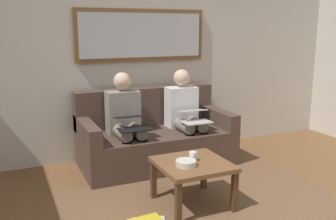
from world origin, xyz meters
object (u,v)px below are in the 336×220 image
at_px(coffee_table, 193,168).
at_px(cup, 193,156).
at_px(person_left, 185,113).
at_px(person_right, 126,119).
at_px(framed_mirror, 142,35).
at_px(laptop_black, 132,122).
at_px(laptop_silver, 194,116).
at_px(bowl, 186,163).
at_px(couch, 154,138).

relative_size(coffee_table, cup, 7.14).
distance_m(person_left, person_right, 0.77).
bearing_deg(framed_mirror, person_left, 129.98).
bearing_deg(coffee_table, laptop_black, -72.81).
relative_size(laptop_silver, laptop_black, 0.98).
distance_m(framed_mirror, coffee_table, 2.00).
height_order(laptop_silver, person_right, person_right).
distance_m(bowl, person_right, 1.23).
xyz_separation_m(person_right, laptop_black, (0.00, 0.25, 0.02)).
relative_size(framed_mirror, cup, 18.84).
relative_size(couch, person_right, 1.59).
xyz_separation_m(couch, laptop_black, (0.38, 0.32, 0.32)).
bearing_deg(framed_mirror, laptop_silver, 118.48).
relative_size(couch, bowl, 9.62).
bearing_deg(bowl, person_right, -81.44).
bearing_deg(cup, laptop_silver, -118.50).
distance_m(coffee_table, person_right, 1.21).
height_order(couch, laptop_silver, couch).
bearing_deg(framed_mirror, bowl, 83.05).
relative_size(coffee_table, person_left, 0.56).
height_order(framed_mirror, laptop_silver, framed_mirror).
xyz_separation_m(framed_mirror, laptop_black, (0.38, 0.71, -0.92)).
distance_m(coffee_table, cup, 0.11).
height_order(framed_mirror, person_left, framed_mirror).
bearing_deg(framed_mirror, laptop_black, 61.49).
relative_size(person_right, laptop_black, 3.32).
bearing_deg(couch, framed_mirror, -90.00).
relative_size(couch, framed_mirror, 1.07).
bearing_deg(coffee_table, couch, -94.91).
bearing_deg(laptop_silver, person_right, -18.02).
bearing_deg(laptop_black, bowl, 100.74).
relative_size(person_left, laptop_silver, 3.38).
bearing_deg(laptop_black, couch, -140.44).
bearing_deg(cup, person_left, -112.89).
xyz_separation_m(cup, bowl, (0.11, 0.08, -0.02)).
relative_size(couch, person_left, 1.59).
xyz_separation_m(person_left, laptop_black, (0.77, 0.25, 0.02)).
distance_m(bowl, laptop_black, 0.99).
distance_m(couch, laptop_silver, 0.59).
distance_m(person_right, laptop_black, 0.25).
distance_m(couch, person_right, 0.49).
distance_m(coffee_table, laptop_black, 0.98).
height_order(bowl, laptop_black, laptop_black).
relative_size(bowl, person_right, 0.17).
distance_m(cup, person_left, 1.22).
distance_m(couch, person_left, 0.49).
bearing_deg(laptop_black, coffee_table, 107.19).
height_order(framed_mirror, bowl, framed_mirror).
height_order(coffee_table, person_right, person_right).
distance_m(cup, person_right, 1.17).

